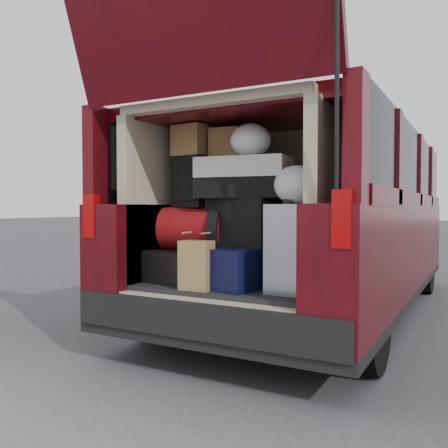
# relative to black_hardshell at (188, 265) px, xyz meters

# --- Properties ---
(ground) EXTENTS (80.00, 80.00, 0.00)m
(ground) POSITION_rel_black_hardshell_xyz_m (0.38, -0.15, -0.66)
(ground) COLOR #373739
(ground) RESTS_ON ground
(minivan) EXTENTS (1.90, 5.35, 2.77)m
(minivan) POSITION_rel_black_hardshell_xyz_m (0.39, 1.71, 0.25)
(minivan) COLOR black
(minivan) RESTS_ON ground
(load_floor) EXTENTS (1.24, 1.05, 0.55)m
(load_floor) POSITION_rel_black_hardshell_xyz_m (0.38, 0.13, -0.39)
(load_floor) COLOR black
(load_floor) RESTS_ON ground
(black_hardshell) EXTENTS (0.51, 0.63, 0.23)m
(black_hardshell) POSITION_rel_black_hardshell_xyz_m (0.00, 0.00, 0.00)
(black_hardshell) COLOR black
(black_hardshell) RESTS_ON load_floor
(navy_hardshell) EXTENTS (0.61, 0.69, 0.26)m
(navy_hardshell) POSITION_rel_black_hardshell_xyz_m (0.41, -0.02, 0.02)
(navy_hardshell) COLOR black
(navy_hardshell) RESTS_ON load_floor
(silver_roller) EXTENTS (0.23, 0.37, 0.55)m
(silver_roller) POSITION_rel_black_hardshell_xyz_m (0.82, -0.07, 0.16)
(silver_roller) COLOR silver
(silver_roller) RESTS_ON load_floor
(kraft_bag) EXTENTS (0.21, 0.14, 0.32)m
(kraft_bag) POSITION_rel_black_hardshell_xyz_m (0.26, -0.31, 0.05)
(kraft_bag) COLOR olive
(kraft_bag) RESTS_ON load_floor
(red_duffel) EXTENTS (0.51, 0.37, 0.30)m
(red_duffel) POSITION_rel_black_hardshell_xyz_m (0.06, -0.01, 0.26)
(red_duffel) COLOR maroon
(red_duffel) RESTS_ON black_hardshell
(black_soft_case) EXTENTS (0.49, 0.33, 0.33)m
(black_soft_case) POSITION_rel_black_hardshell_xyz_m (0.43, 0.03, 0.32)
(black_soft_case) COLOR black
(black_soft_case) RESTS_ON navy_hardshell
(backpack) EXTENTS (0.28, 0.19, 0.37)m
(backpack) POSITION_rel_black_hardshell_xyz_m (0.02, 0.02, 0.60)
(backpack) COLOR black
(backpack) RESTS_ON red_duffel
(twotone_duffel) EXTENTS (0.65, 0.39, 0.28)m
(twotone_duffel) POSITION_rel_black_hardshell_xyz_m (0.43, 0.03, 0.62)
(twotone_duffel) COLOR silver
(twotone_duffel) RESTS_ON black_soft_case
(grocery_sack_lower) EXTENTS (0.26, 0.22, 0.22)m
(grocery_sack_lower) POSITION_rel_black_hardshell_xyz_m (0.01, 0.04, 0.90)
(grocery_sack_lower) COLOR brown
(grocery_sack_lower) RESTS_ON backpack
(grocery_sack_upper) EXTENTS (0.24, 0.20, 0.22)m
(grocery_sack_upper) POSITION_rel_black_hardshell_xyz_m (0.26, 0.13, 0.87)
(grocery_sack_upper) COLOR brown
(grocery_sack_upper) RESTS_ON twotone_duffel
(plastic_bag_center) EXTENTS (0.31, 0.30, 0.23)m
(plastic_bag_center) POSITION_rel_black_hardshell_xyz_m (0.49, 0.03, 0.87)
(plastic_bag_center) COLOR silver
(plastic_bag_center) RESTS_ON twotone_duffel
(plastic_bag_right) EXTENTS (0.32, 0.31, 0.24)m
(plastic_bag_right) POSITION_rel_black_hardshell_xyz_m (0.85, -0.07, 0.56)
(plastic_bag_right) COLOR silver
(plastic_bag_right) RESTS_ON silver_roller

